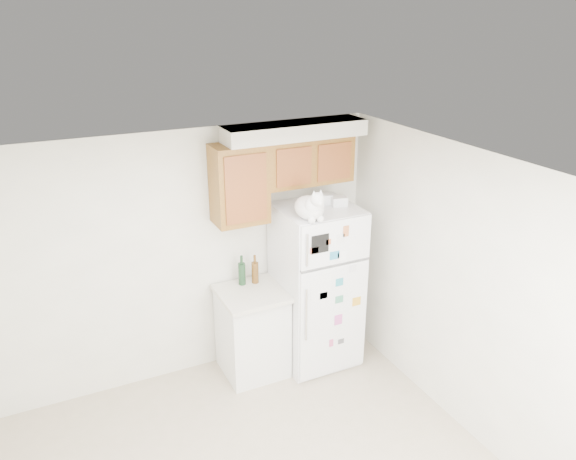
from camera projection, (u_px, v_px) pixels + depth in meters
room_shell at (272, 294)px, 3.85m from camera, size 3.84×4.04×2.52m
refrigerator at (316, 286)px, 5.74m from camera, size 0.76×0.78×1.70m
base_counter at (252, 331)px, 5.66m from camera, size 0.64×0.64×0.92m
cat at (311, 207)px, 5.09m from camera, size 0.31×0.45×0.32m
storage_box_back at (323, 199)px, 5.52m from camera, size 0.21×0.19×0.10m
storage_box_front at (339, 201)px, 5.46m from camera, size 0.17×0.14×0.09m
bottle_green at (242, 270)px, 5.57m from camera, size 0.07×0.07×0.31m
bottle_amber at (255, 269)px, 5.60m from camera, size 0.07×0.07×0.30m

